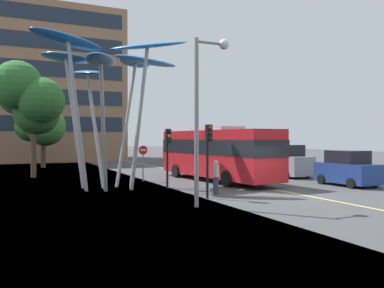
# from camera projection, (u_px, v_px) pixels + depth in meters

# --- Properties ---
(ground) EXTENTS (120.00, 240.00, 0.10)m
(ground) POSITION_uv_depth(u_px,v_px,m) (265.00, 197.00, 19.96)
(ground) COLOR #424244
(red_bus) EXTENTS (3.38, 11.52, 3.62)m
(red_bus) POSITION_uv_depth(u_px,v_px,m) (216.00, 151.00, 26.91)
(red_bus) COLOR red
(red_bus) RESTS_ON ground
(leaf_sculpture) EXTENTS (8.75, 9.32, 8.50)m
(leaf_sculpture) POSITION_uv_depth(u_px,v_px,m) (111.00, 68.00, 22.62)
(leaf_sculpture) COLOR #9EA0A5
(leaf_sculpture) RESTS_ON ground
(traffic_light_kerb_near) EXTENTS (0.28, 0.42, 3.51)m
(traffic_light_kerb_near) POSITION_uv_depth(u_px,v_px,m) (208.00, 145.00, 18.97)
(traffic_light_kerb_near) COLOR black
(traffic_light_kerb_near) RESTS_ON ground
(traffic_light_kerb_far) EXTENTS (0.28, 0.42, 3.39)m
(traffic_light_kerb_far) POSITION_uv_depth(u_px,v_px,m) (168.00, 145.00, 22.51)
(traffic_light_kerb_far) COLOR black
(traffic_light_kerb_far) RESTS_ON ground
(car_parked_near) EXTENTS (2.06, 3.83, 2.12)m
(car_parked_near) POSITION_uv_depth(u_px,v_px,m) (347.00, 169.00, 24.33)
(car_parked_near) COLOR navy
(car_parked_near) RESTS_ON ground
(car_parked_mid) EXTENTS (2.08, 4.41, 2.37)m
(car_parked_mid) POSITION_uv_depth(u_px,v_px,m) (285.00, 162.00, 29.96)
(car_parked_mid) COLOR gray
(car_parked_mid) RESTS_ON ground
(car_parked_far) EXTENTS (1.93, 4.02, 2.22)m
(car_parked_far) POSITION_uv_depth(u_px,v_px,m) (230.00, 158.00, 36.43)
(car_parked_far) COLOR black
(car_parked_far) RESTS_ON ground
(car_side_street) EXTENTS (2.09, 4.31, 2.10)m
(car_side_street) POSITION_uv_depth(u_px,v_px,m) (199.00, 156.00, 42.57)
(car_side_street) COLOR navy
(car_side_street) RESTS_ON ground
(car_far_side) EXTENTS (1.92, 4.11, 2.07)m
(car_far_side) POSITION_uv_depth(u_px,v_px,m) (175.00, 154.00, 49.25)
(car_far_side) COLOR gray
(car_far_side) RESTS_ON ground
(street_lamp) EXTENTS (1.61, 0.44, 7.10)m
(street_lamp) POSITION_uv_depth(u_px,v_px,m) (205.00, 98.00, 16.84)
(street_lamp) COLOR gray
(street_lamp) RESTS_ON ground
(tree_pavement_near) EXTENTS (4.86, 5.27, 8.31)m
(tree_pavement_near) POSITION_uv_depth(u_px,v_px,m) (29.00, 99.00, 28.88)
(tree_pavement_near) COLOR brown
(tree_pavement_near) RESTS_ON ground
(tree_pavement_far) EXTENTS (4.60, 5.83, 6.04)m
(tree_pavement_far) POSITION_uv_depth(u_px,v_px,m) (39.00, 125.00, 38.89)
(tree_pavement_far) COLOR brown
(tree_pavement_far) RESTS_ON ground
(pedestrian) EXTENTS (0.34, 0.34, 1.75)m
(pedestrian) POSITION_uv_depth(u_px,v_px,m) (216.00, 177.00, 20.34)
(pedestrian) COLOR #2D3342
(pedestrian) RESTS_ON ground
(no_entry_sign) EXTENTS (0.60, 0.12, 2.38)m
(no_entry_sign) POSITION_uv_depth(u_px,v_px,m) (143.00, 157.00, 26.61)
(no_entry_sign) COLOR gray
(no_entry_sign) RESTS_ON ground
(backdrop_building) EXTENTS (23.93, 15.26, 18.79)m
(backdrop_building) POSITION_uv_depth(u_px,v_px,m) (21.00, 87.00, 51.78)
(backdrop_building) COLOR #936B4C
(backdrop_building) RESTS_ON ground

